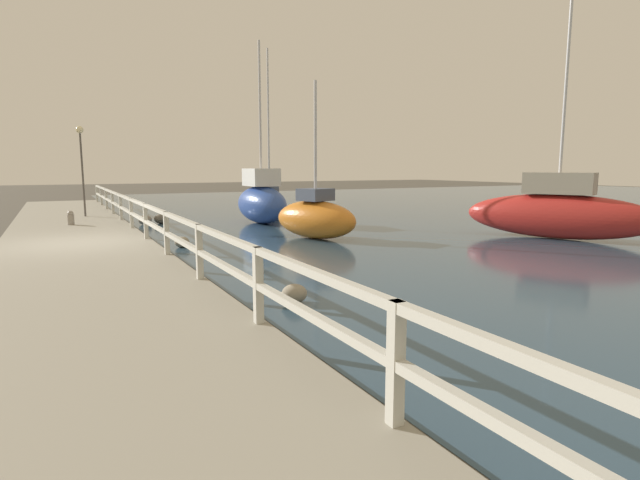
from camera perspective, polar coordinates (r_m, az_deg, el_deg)
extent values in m
plane|color=#4C473D|center=(13.70, -25.96, -1.67)|extent=(120.00, 120.00, 0.00)
cube|color=gray|center=(13.68, -26.00, -1.00)|extent=(3.50, 36.00, 0.33)
cube|color=beige|center=(3.68, 8.64, -13.78)|extent=(0.10, 0.10, 0.92)
cube|color=beige|center=(5.96, -7.08, -5.15)|extent=(0.10, 0.10, 0.92)
cube|color=beige|center=(8.49, -13.63, -1.31)|extent=(0.10, 0.10, 0.92)
cube|color=beige|center=(11.10, -17.13, 0.76)|extent=(0.10, 0.10, 0.92)
cube|color=beige|center=(13.75, -19.29, 2.04)|extent=(0.10, 0.10, 0.92)
cube|color=beige|center=(16.41, -20.76, 2.90)|extent=(0.10, 0.10, 0.92)
cube|color=beige|center=(19.09, -21.81, 3.52)|extent=(0.10, 0.10, 0.92)
cube|color=beige|center=(21.77, -22.61, 3.99)|extent=(0.10, 0.10, 0.92)
cube|color=beige|center=(24.45, -23.23, 4.35)|extent=(0.10, 0.10, 0.92)
cube|color=beige|center=(27.14, -23.73, 4.64)|extent=(0.10, 0.10, 0.92)
cube|color=beige|center=(29.83, -24.14, 4.88)|extent=(0.10, 0.10, 0.92)
cube|color=beige|center=(13.71, -19.38, 3.78)|extent=(0.09, 32.50, 0.08)
cube|color=beige|center=(13.75, -19.29, 2.04)|extent=(0.09, 32.50, 0.08)
ellipsoid|color=gray|center=(20.27, -19.37, 2.19)|extent=(0.50, 0.45, 0.37)
ellipsoid|color=#666056|center=(20.43, -17.72, 2.33)|extent=(0.52, 0.47, 0.39)
ellipsoid|color=gray|center=(14.15, -15.51, -0.23)|extent=(0.40, 0.36, 0.30)
ellipsoid|color=gray|center=(8.06, -2.96, -6.15)|extent=(0.42, 0.38, 0.31)
cylinder|color=gray|center=(18.08, -26.59, 2.08)|extent=(0.20, 0.20, 0.33)
sphere|color=gray|center=(18.07, -26.63, 2.72)|extent=(0.18, 0.18, 0.18)
cylinder|color=#514C47|center=(21.01, -25.49, 6.69)|extent=(0.07, 0.07, 3.11)
sphere|color=beige|center=(21.06, -25.78, 11.29)|extent=(0.27, 0.27, 0.27)
ellipsoid|color=#2D4C9E|center=(19.75, -6.69, 4.04)|extent=(1.53, 3.50, 1.45)
cube|color=silver|center=(19.71, -6.75, 7.13)|extent=(1.06, 1.46, 0.68)
cylinder|color=silver|center=(19.81, -6.87, 14.06)|extent=(0.09, 0.09, 5.45)
ellipsoid|color=red|center=(16.92, 25.46, 2.46)|extent=(3.38, 5.55, 1.36)
cube|color=#9E937F|center=(16.86, 25.67, 5.86)|extent=(1.57, 2.13, 0.65)
cylinder|color=silver|center=(17.05, 26.32, 15.93)|extent=(0.09, 0.09, 6.62)
ellipsoid|color=orange|center=(15.33, -0.53, 2.36)|extent=(2.25, 3.28, 1.16)
cube|color=#4C566B|center=(15.27, -0.53, 5.21)|extent=(1.13, 1.07, 0.37)
cylinder|color=silver|center=(15.27, -0.54, 11.21)|extent=(0.09, 0.09, 3.56)
ellipsoid|color=#192347|center=(25.19, -5.79, 4.39)|extent=(2.49, 3.40, 0.96)
cube|color=#4C566B|center=(25.15, -5.82, 6.12)|extent=(1.24, 1.20, 0.56)
cylinder|color=silver|center=(25.23, -5.92, 13.32)|extent=(0.09, 0.09, 6.90)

